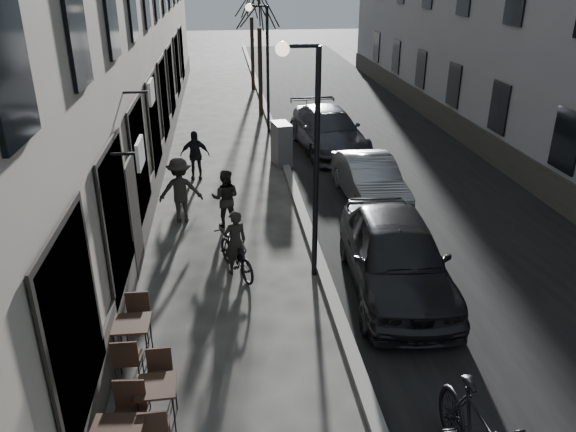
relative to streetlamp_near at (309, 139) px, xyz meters
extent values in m
cube|color=black|center=(4.02, 10.00, -3.16)|extent=(7.30, 60.00, 0.00)
cube|color=slate|center=(0.37, 10.00, -3.10)|extent=(0.25, 60.00, 0.12)
cylinder|color=black|center=(0.17, 0.00, -0.66)|extent=(0.12, 0.12, 5.00)
cylinder|color=black|center=(-0.18, 0.00, 1.84)|extent=(0.70, 0.08, 0.08)
sphere|color=#FFF2CC|center=(-0.53, 0.00, 1.79)|extent=(0.28, 0.28, 0.28)
cylinder|color=black|center=(0.17, 12.00, -0.66)|extent=(0.12, 0.12, 5.00)
cylinder|color=black|center=(-0.18, 12.00, 1.84)|extent=(0.70, 0.08, 0.08)
sphere|color=#FFF2CC|center=(-0.53, 12.00, 1.79)|extent=(0.28, 0.28, 0.28)
cylinder|color=black|center=(0.07, 15.00, -1.21)|extent=(0.20, 0.20, 3.90)
cylinder|color=black|center=(0.07, 21.00, -1.21)|extent=(0.20, 0.20, 3.90)
cube|color=black|center=(-2.89, -4.21, -2.45)|extent=(0.61, 0.61, 0.04)
cylinder|color=black|center=(-3.13, -4.47, -2.82)|extent=(0.02, 0.02, 0.69)
cylinder|color=black|center=(-2.63, -4.45, -2.82)|extent=(0.02, 0.02, 0.69)
cylinder|color=black|center=(-3.14, -3.97, -2.82)|extent=(0.02, 0.02, 0.69)
cylinder|color=black|center=(-2.65, -3.96, -2.82)|extent=(0.02, 0.02, 0.69)
cube|color=black|center=(-3.45, -2.62, -2.40)|extent=(0.64, 0.64, 0.04)
cylinder|color=black|center=(-3.72, -2.88, -2.79)|extent=(0.02, 0.02, 0.74)
cylinder|color=black|center=(-3.19, -2.88, -2.79)|extent=(0.02, 0.02, 0.74)
cylinder|color=black|center=(-3.72, -2.35, -2.79)|extent=(0.02, 0.02, 0.74)
cylinder|color=black|center=(-3.18, -2.35, -2.79)|extent=(0.02, 0.02, 0.74)
cube|color=#5F5F61|center=(0.27, 7.85, -2.43)|extent=(0.69, 1.05, 1.47)
imported|color=black|center=(-1.57, 0.30, -2.70)|extent=(1.23, 1.87, 0.93)
imported|color=black|center=(-1.57, 0.30, -2.40)|extent=(0.65, 0.54, 1.52)
imported|color=#272521|center=(-1.75, 2.88, -2.37)|extent=(0.85, 0.71, 1.58)
imported|color=#2D2A27|center=(-2.94, 3.32, -2.26)|extent=(1.18, 0.69, 1.81)
imported|color=black|center=(-2.67, 6.67, -2.36)|extent=(0.96, 0.43, 1.61)
imported|color=black|center=(1.76, -0.83, -2.33)|extent=(2.32, 5.01, 1.66)
imported|color=#96999E|center=(2.47, 4.13, -2.49)|extent=(1.56, 4.10, 1.33)
imported|color=#3C3D46|center=(2.19, 9.30, -2.39)|extent=(2.63, 5.46, 1.53)
camera|label=1|loc=(-1.71, -10.94, 3.21)|focal=35.00mm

